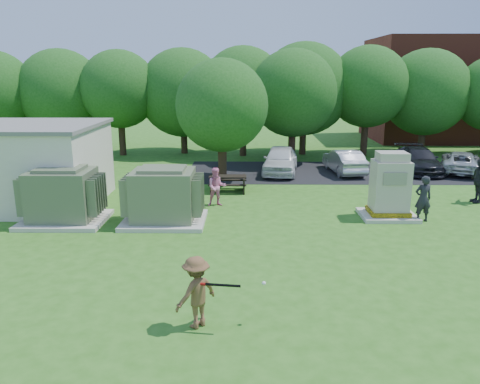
{
  "coord_description": "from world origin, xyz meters",
  "views": [
    {
      "loc": [
        0.21,
        -11.92,
        5.42
      ],
      "look_at": [
        0.0,
        4.0,
        1.3
      ],
      "focal_mm": 35.0,
      "sensor_mm": 36.0,
      "label": 1
    }
  ],
  "objects_px": {
    "generator_cabinet": "(390,189)",
    "car_dark": "(418,160)",
    "picnic_table": "(228,182)",
    "car_silver_b": "(461,162)",
    "person_at_picnic": "(217,187)",
    "car_silver_a": "(344,161)",
    "transformer_left": "(63,197)",
    "person_by_generator": "(423,199)",
    "transformer_right": "(164,197)",
    "person_walking_right": "(479,181)",
    "car_white": "(280,160)",
    "batter": "(196,292)"
  },
  "relations": [
    {
      "from": "person_by_generator",
      "to": "picnic_table",
      "type": "bearing_deg",
      "value": -35.45
    },
    {
      "from": "car_white",
      "to": "car_silver_b",
      "type": "height_order",
      "value": "car_white"
    },
    {
      "from": "transformer_right",
      "to": "person_walking_right",
      "type": "relative_size",
      "value": 1.58
    },
    {
      "from": "person_walking_right",
      "to": "car_white",
      "type": "relative_size",
      "value": 0.44
    },
    {
      "from": "person_at_picnic",
      "to": "car_silver_a",
      "type": "relative_size",
      "value": 0.41
    },
    {
      "from": "transformer_left",
      "to": "person_walking_right",
      "type": "bearing_deg",
      "value": 9.89
    },
    {
      "from": "person_walking_right",
      "to": "car_white",
      "type": "bearing_deg",
      "value": -125.79
    },
    {
      "from": "picnic_table",
      "to": "person_walking_right",
      "type": "relative_size",
      "value": 0.91
    },
    {
      "from": "person_at_picnic",
      "to": "person_walking_right",
      "type": "height_order",
      "value": "person_walking_right"
    },
    {
      "from": "person_at_picnic",
      "to": "transformer_right",
      "type": "bearing_deg",
      "value": -138.11
    },
    {
      "from": "picnic_table",
      "to": "batter",
      "type": "distance_m",
      "value": 11.88
    },
    {
      "from": "transformer_right",
      "to": "person_at_picnic",
      "type": "bearing_deg",
      "value": 51.2
    },
    {
      "from": "picnic_table",
      "to": "batter",
      "type": "bearing_deg",
      "value": -91.06
    },
    {
      "from": "person_at_picnic",
      "to": "car_silver_a",
      "type": "bearing_deg",
      "value": 35.73
    },
    {
      "from": "generator_cabinet",
      "to": "car_dark",
      "type": "xyz_separation_m",
      "value": [
        4.1,
        8.44,
        -0.44
      ]
    },
    {
      "from": "person_by_generator",
      "to": "car_silver_b",
      "type": "relative_size",
      "value": 0.41
    },
    {
      "from": "person_by_generator",
      "to": "person_at_picnic",
      "type": "xyz_separation_m",
      "value": [
        -7.74,
        1.97,
        -0.07
      ]
    },
    {
      "from": "transformer_left",
      "to": "car_dark",
      "type": "relative_size",
      "value": 0.66
    },
    {
      "from": "transformer_left",
      "to": "person_at_picnic",
      "type": "xyz_separation_m",
      "value": [
        5.5,
        2.24,
        -0.17
      ]
    },
    {
      "from": "generator_cabinet",
      "to": "car_dark",
      "type": "distance_m",
      "value": 9.4
    },
    {
      "from": "person_walking_right",
      "to": "car_silver_a",
      "type": "distance_m",
      "value": 7.43
    },
    {
      "from": "transformer_right",
      "to": "generator_cabinet",
      "type": "height_order",
      "value": "generator_cabinet"
    },
    {
      "from": "batter",
      "to": "car_dark",
      "type": "xyz_separation_m",
      "value": [
        10.59,
        16.43,
        -0.15
      ]
    },
    {
      "from": "batter",
      "to": "car_dark",
      "type": "height_order",
      "value": "batter"
    },
    {
      "from": "generator_cabinet",
      "to": "person_by_generator",
      "type": "relative_size",
      "value": 1.45
    },
    {
      "from": "picnic_table",
      "to": "car_white",
      "type": "distance_m",
      "value": 4.9
    },
    {
      "from": "car_dark",
      "to": "person_at_picnic",
      "type": "bearing_deg",
      "value": -143.46
    },
    {
      "from": "batter",
      "to": "car_silver_a",
      "type": "height_order",
      "value": "batter"
    },
    {
      "from": "transformer_right",
      "to": "batter",
      "type": "bearing_deg",
      "value": -74.93
    },
    {
      "from": "car_white",
      "to": "car_dark",
      "type": "xyz_separation_m",
      "value": [
        7.66,
        0.49,
        -0.08
      ]
    },
    {
      "from": "car_silver_b",
      "to": "transformer_left",
      "type": "bearing_deg",
      "value": 48.42
    },
    {
      "from": "person_by_generator",
      "to": "person_walking_right",
      "type": "distance_m",
      "value": 4.19
    },
    {
      "from": "person_at_picnic",
      "to": "batter",
      "type": "bearing_deg",
      "value": -98.44
    },
    {
      "from": "car_silver_a",
      "to": "car_dark",
      "type": "relative_size",
      "value": 0.86
    },
    {
      "from": "person_by_generator",
      "to": "car_silver_b",
      "type": "height_order",
      "value": "person_by_generator"
    },
    {
      "from": "generator_cabinet",
      "to": "car_silver_a",
      "type": "height_order",
      "value": "generator_cabinet"
    },
    {
      "from": "batter",
      "to": "person_by_generator",
      "type": "bearing_deg",
      "value": 179.69
    },
    {
      "from": "person_at_picnic",
      "to": "picnic_table",
      "type": "bearing_deg",
      "value": 72.09
    },
    {
      "from": "picnic_table",
      "to": "car_silver_b",
      "type": "distance_m",
      "value": 13.35
    },
    {
      "from": "car_dark",
      "to": "person_walking_right",
      "type": "bearing_deg",
      "value": -83.84
    },
    {
      "from": "generator_cabinet",
      "to": "car_silver_b",
      "type": "height_order",
      "value": "generator_cabinet"
    },
    {
      "from": "car_silver_a",
      "to": "picnic_table",
      "type": "bearing_deg",
      "value": 27.01
    },
    {
      "from": "generator_cabinet",
      "to": "car_silver_a",
      "type": "relative_size",
      "value": 0.64
    },
    {
      "from": "transformer_left",
      "to": "person_walking_right",
      "type": "height_order",
      "value": "transformer_left"
    },
    {
      "from": "person_walking_right",
      "to": "generator_cabinet",
      "type": "bearing_deg",
      "value": -63.65
    },
    {
      "from": "car_white",
      "to": "car_silver_b",
      "type": "xyz_separation_m",
      "value": [
        9.92,
        0.25,
        -0.15
      ]
    },
    {
      "from": "generator_cabinet",
      "to": "car_silver_b",
      "type": "relative_size",
      "value": 0.59
    },
    {
      "from": "person_by_generator",
      "to": "car_white",
      "type": "height_order",
      "value": "person_by_generator"
    },
    {
      "from": "person_walking_right",
      "to": "car_silver_b",
      "type": "xyz_separation_m",
      "value": [
        1.97,
        6.08,
        -0.36
      ]
    },
    {
      "from": "transformer_right",
      "to": "car_silver_b",
      "type": "distance_m",
      "value": 17.31
    }
  ]
}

